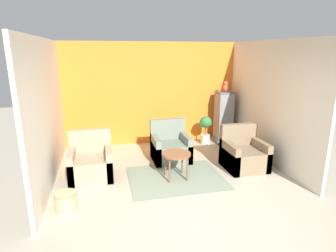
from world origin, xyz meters
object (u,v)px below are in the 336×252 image
object	(u,v)px
potted_plant	(205,127)
wicker_basket	(66,201)
armchair_left	(91,163)
armchair_right	(244,155)
parrot	(225,87)
coffee_table	(176,156)
birdcage	(223,118)
armchair_middle	(170,148)

from	to	relation	value
potted_plant	wicker_basket	size ratio (longest dim) A/B	2.24
armchair_left	potted_plant	size ratio (longest dim) A/B	1.17
armchair_right	parrot	bearing A→B (deg)	79.93
armchair_right	potted_plant	world-z (taller)	armchair_right
coffee_table	wicker_basket	world-z (taller)	coffee_table
birdcage	coffee_table	bearing A→B (deg)	-133.19
coffee_table	armchair_left	distance (m)	1.69
armchair_right	armchair_middle	size ratio (longest dim) A/B	1.00
armchair_middle	parrot	size ratio (longest dim) A/B	3.09
armchair_left	wicker_basket	distance (m)	1.24
armchair_right	birdcage	size ratio (longest dim) A/B	0.65
coffee_table	wicker_basket	xyz separation A→B (m)	(-1.98, -0.72, -0.30)
parrot	armchair_left	bearing A→B (deg)	-156.44
armchair_left	armchair_right	distance (m)	3.17
armchair_middle	potted_plant	size ratio (longest dim) A/B	1.17
parrot	birdcage	bearing A→B (deg)	-90.00
coffee_table	wicker_basket	size ratio (longest dim) A/B	1.65
armchair_left	birdcage	bearing A→B (deg)	23.53
coffee_table	armchair_right	world-z (taller)	armchair_right
parrot	armchair_right	bearing A→B (deg)	-100.07
armchair_right	potted_plant	size ratio (longest dim) A/B	1.17
armchair_right	parrot	distance (m)	2.20
birdcage	potted_plant	bearing A→B (deg)	-170.60
armchair_right	parrot	size ratio (longest dim) A/B	3.09
armchair_left	armchair_middle	size ratio (longest dim) A/B	1.00
coffee_table	birdcage	bearing A→B (deg)	46.81
coffee_table	armchair_middle	world-z (taller)	armchair_middle
birdcage	potted_plant	size ratio (longest dim) A/B	1.80
armchair_left	parrot	xyz separation A→B (m)	(3.47, 1.52, 1.22)
wicker_basket	parrot	bearing A→B (deg)	35.17
parrot	potted_plant	world-z (taller)	parrot
armchair_middle	potted_plant	world-z (taller)	armchair_middle
armchair_right	wicker_basket	distance (m)	3.63
birdcage	wicker_basket	size ratio (longest dim) A/B	4.03
coffee_table	parrot	bearing A→B (deg)	46.84
armchair_right	birdcage	distance (m)	1.86
armchair_right	armchair_left	bearing A→B (deg)	174.92
armchair_left	parrot	bearing A→B (deg)	23.56
armchair_left	birdcage	world-z (taller)	birdcage
wicker_basket	potted_plant	bearing A→B (deg)	38.44
parrot	wicker_basket	distance (m)	4.88
birdcage	parrot	distance (m)	0.85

